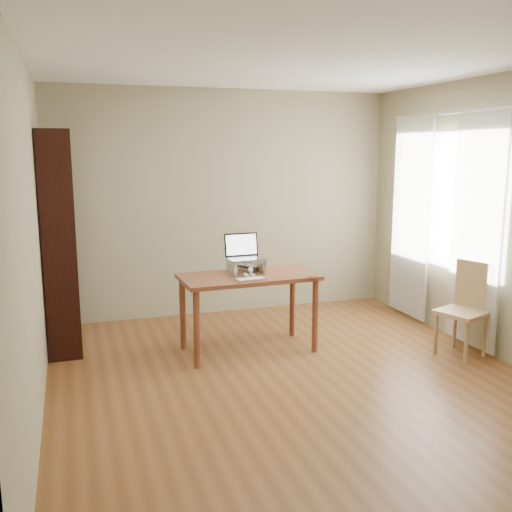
{
  "coord_description": "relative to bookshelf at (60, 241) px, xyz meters",
  "views": [
    {
      "loc": [
        -1.72,
        -4.18,
        1.92
      ],
      "look_at": [
        -0.08,
        0.84,
        0.93
      ],
      "focal_mm": 40.0,
      "sensor_mm": 36.0,
      "label": 1
    }
  ],
  "objects": [
    {
      "name": "room",
      "position": [
        1.86,
        -1.54,
        0.25
      ],
      "size": [
        4.04,
        4.54,
        2.64
      ],
      "color": "brown",
      "rests_on": "ground"
    },
    {
      "name": "bookshelf",
      "position": [
        0.0,
        0.0,
        0.0
      ],
      "size": [
        0.3,
        0.9,
        2.1
      ],
      "color": "black",
      "rests_on": "ground"
    },
    {
      "name": "curtains",
      "position": [
        3.75,
        -0.75,
        0.12
      ],
      "size": [
        0.03,
        1.9,
        2.25
      ],
      "color": "white",
      "rests_on": "ground"
    },
    {
      "name": "desk",
      "position": [
        1.68,
        -0.69,
        -0.41
      ],
      "size": [
        1.31,
        0.7,
        0.75
      ],
      "rotation": [
        0.0,
        0.0,
        0.05
      ],
      "color": "brown",
      "rests_on": "ground"
    },
    {
      "name": "laptop_stand",
      "position": [
        1.68,
        -0.61,
        -0.22
      ],
      "size": [
        0.32,
        0.25,
        0.13
      ],
      "rotation": [
        0.0,
        0.0,
        0.05
      ],
      "color": "silver",
      "rests_on": "desk"
    },
    {
      "name": "laptop",
      "position": [
        1.68,
        -0.55,
        -0.11
      ],
      "size": [
        0.35,
        0.29,
        0.24
      ],
      "rotation": [
        0.0,
        0.0,
        0.05
      ],
      "color": "silver",
      "rests_on": "laptop_stand"
    },
    {
      "name": "keyboard",
      "position": [
        1.63,
        -0.91,
        -0.29
      ],
      "size": [
        0.28,
        0.15,
        0.02
      ],
      "rotation": [
        0.0,
        0.0,
        0.11
      ],
      "color": "silver",
      "rests_on": "desk"
    },
    {
      "name": "coaster",
      "position": [
        2.21,
        -0.98,
        -0.3
      ],
      "size": [
        0.1,
        0.1,
        0.01
      ],
      "primitive_type": "cylinder",
      "color": "brown",
      "rests_on": "desk"
    },
    {
      "name": "cat",
      "position": [
        1.66,
        -0.58,
        -0.23
      ],
      "size": [
        0.25,
        0.49,
        0.16
      ],
      "rotation": [
        0.0,
        0.0,
        0.06
      ],
      "color": "#463F37",
      "rests_on": "desk"
    },
    {
      "name": "chair",
      "position": [
        3.6,
        -1.45,
        -0.57
      ],
      "size": [
        0.51,
        0.51,
        0.89
      ],
      "rotation": [
        0.0,
        0.0,
        0.36
      ],
      "color": "tan",
      "rests_on": "ground"
    }
  ]
}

